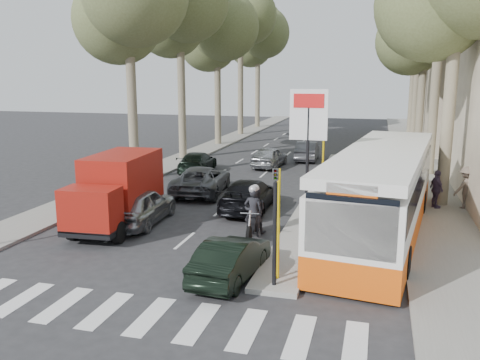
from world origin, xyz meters
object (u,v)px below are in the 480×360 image
object	(u,v)px
motorcycle	(254,212)
silver_hatchback	(140,206)
red_truck	(118,189)
city_bus	(382,190)
dark_hatchback	(231,258)

from	to	relation	value
motorcycle	silver_hatchback	bearing A→B (deg)	172.12
silver_hatchback	red_truck	xyz separation A→B (m)	(-0.71, -0.54, 0.78)
silver_hatchback	city_bus	size ratio (longest dim) A/B	0.34
red_truck	motorcycle	world-z (taller)	red_truck
dark_hatchback	city_bus	size ratio (longest dim) A/B	0.29
dark_hatchback	motorcycle	size ratio (longest dim) A/B	1.60
silver_hatchback	dark_hatchback	xyz separation A→B (m)	(5.30, -4.60, -0.13)
silver_hatchback	dark_hatchback	world-z (taller)	silver_hatchback
dark_hatchback	city_bus	bearing A→B (deg)	-122.71
silver_hatchback	red_truck	size ratio (longest dim) A/B	0.81
city_bus	motorcycle	distance (m)	4.99
silver_hatchback	red_truck	distance (m)	1.19
silver_hatchback	city_bus	bearing A→B (deg)	-176.42
red_truck	silver_hatchback	bearing A→B (deg)	33.58
red_truck	motorcycle	bearing A→B (deg)	-1.74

